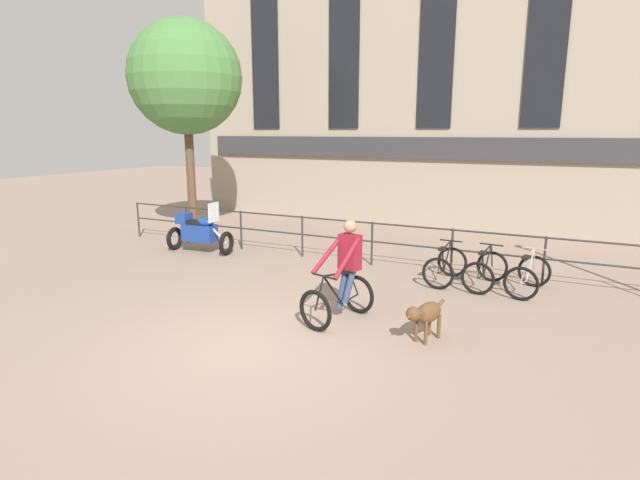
{
  "coord_description": "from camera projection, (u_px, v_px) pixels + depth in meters",
  "views": [
    {
      "loc": [
        3.98,
        -5.71,
        3.13
      ],
      "look_at": [
        -0.23,
        2.86,
        1.05
      ],
      "focal_mm": 28.0,
      "sensor_mm": 36.0,
      "label": 1
    }
  ],
  "objects": [
    {
      "name": "dog",
      "position": [
        425.0,
        314.0,
        7.51
      ],
      "size": [
        0.46,
        0.97,
        0.64
      ],
      "rotation": [
        0.0,
        0.0,
        -0.33
      ],
      "color": "brown",
      "rests_on": "ground_plane"
    },
    {
      "name": "ground_plane",
      "position": [
        249.0,
        347.0,
        7.39
      ],
      "size": [
        60.0,
        60.0,
        0.0
      ],
      "primitive_type": "plane",
      "color": "gray"
    },
    {
      "name": "parked_bicycle_mid_left",
      "position": [
        485.0,
        271.0,
        10.14
      ],
      "size": [
        0.8,
        1.18,
        0.86
      ],
      "rotation": [
        0.0,
        0.0,
        3.01
      ],
      "color": "black",
      "rests_on": "ground_plane"
    },
    {
      "name": "tree_canalside_left",
      "position": [
        186.0,
        78.0,
        14.56
      ],
      "size": [
        3.3,
        3.3,
        6.33
      ],
      "color": "brown",
      "rests_on": "ground_plane"
    },
    {
      "name": "cyclist_with_bike",
      "position": [
        343.0,
        276.0,
        8.35
      ],
      "size": [
        0.98,
        1.31,
        1.7
      ],
      "rotation": [
        0.0,
        0.0,
        -0.28
      ],
      "color": "black",
      "rests_on": "ground_plane"
    },
    {
      "name": "parked_bicycle_near_lamp",
      "position": [
        445.0,
        266.0,
        10.48
      ],
      "size": [
        0.73,
        1.15,
        0.86
      ],
      "rotation": [
        0.0,
        0.0,
        3.08
      ],
      "color": "black",
      "rests_on": "ground_plane"
    },
    {
      "name": "parked_bicycle_mid_right",
      "position": [
        528.0,
        276.0,
        9.79
      ],
      "size": [
        0.83,
        1.2,
        0.86
      ],
      "rotation": [
        0.0,
        0.0,
        2.98
      ],
      "color": "black",
      "rests_on": "ground_plane"
    },
    {
      "name": "canal_railing",
      "position": [
        372.0,
        236.0,
        11.8
      ],
      "size": [
        15.05,
        0.05,
        1.05
      ],
      "color": "#2D2B28",
      "rests_on": "ground_plane"
    },
    {
      "name": "parked_motorcycle",
      "position": [
        199.0,
        231.0,
        13.08
      ],
      "size": [
        1.78,
        0.75,
        1.35
      ],
      "rotation": [
        0.0,
        0.0,
        1.65
      ],
      "color": "black",
      "rests_on": "ground_plane"
    },
    {
      "name": "building_facade",
      "position": [
        440.0,
        40.0,
        15.75
      ],
      "size": [
        18.0,
        0.72,
        11.98
      ],
      "color": "gray",
      "rests_on": "ground_plane"
    }
  ]
}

